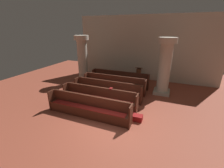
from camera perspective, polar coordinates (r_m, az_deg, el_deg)
ground_plane at (r=6.40m, az=0.54°, el=-14.17°), size 19.20×19.20×0.00m
back_wall at (r=11.23m, az=12.31°, el=13.01°), size 10.00×0.16×4.50m
pew_row_0 at (r=10.00m, az=2.85°, el=2.18°), size 3.86×0.47×0.94m
pew_row_1 at (r=9.09m, az=0.71°, el=0.28°), size 3.86×0.46×0.94m
pew_row_2 at (r=8.21m, az=-1.90°, el=-2.04°), size 3.86×0.46×0.94m
pew_row_3 at (r=7.36m, az=-5.13°, el=-4.89°), size 3.86×0.47×0.94m
pew_row_4 at (r=6.57m, az=-9.21°, el=-8.43°), size 3.86×0.46×0.94m
pillar_aisle_side at (r=8.91m, az=19.43°, el=6.56°), size 0.98×0.98×3.19m
pillar_far_side at (r=10.78m, az=-11.12°, el=9.63°), size 0.98×0.98×3.19m
lectern at (r=10.87m, az=10.02°, el=3.19°), size 0.48×0.45×1.08m
hymn_book at (r=7.11m, az=-0.44°, el=-1.67°), size 0.13×0.20×0.04m
kneeler_box_red at (r=6.51m, az=9.68°, el=-12.58°), size 0.41×0.31×0.24m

